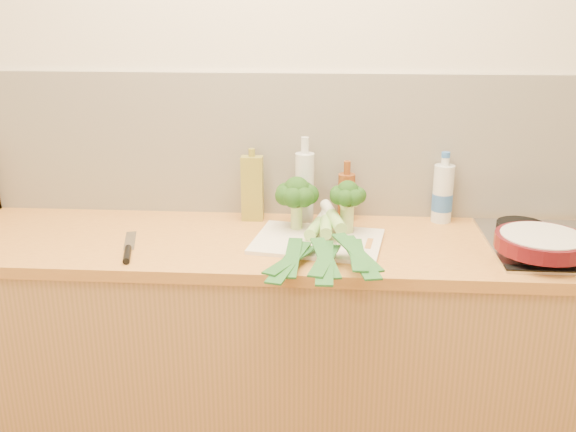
% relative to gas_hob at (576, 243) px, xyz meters
% --- Properties ---
extents(room_shell, '(3.50, 3.50, 3.50)m').
position_rel_gas_hob_xyz_m(room_shell, '(-1.02, 0.29, 0.26)').
color(room_shell, beige).
rests_on(room_shell, ground).
extents(counter, '(3.20, 0.62, 0.90)m').
position_rel_gas_hob_xyz_m(counter, '(-1.02, 0.00, -0.46)').
color(counter, '#B37E4A').
rests_on(counter, ground).
extents(gas_hob, '(0.58, 0.50, 0.04)m').
position_rel_gas_hob_xyz_m(gas_hob, '(0.00, 0.00, 0.00)').
color(gas_hob, silver).
rests_on(gas_hob, counter).
extents(chopping_board, '(0.47, 0.38, 0.01)m').
position_rel_gas_hob_xyz_m(chopping_board, '(-0.87, -0.02, -0.01)').
color(chopping_board, white).
rests_on(chopping_board, counter).
extents(broccoli_left, '(0.15, 0.16, 0.19)m').
position_rel_gas_hob_xyz_m(broccoli_left, '(-0.95, 0.09, 0.13)').
color(broccoli_left, '#ABC573').
rests_on(broccoli_left, chopping_board).
extents(broccoli_right, '(0.13, 0.13, 0.19)m').
position_rel_gas_hob_xyz_m(broccoli_right, '(-0.77, 0.06, 0.13)').
color(broccoli_right, '#ABC573').
rests_on(broccoli_right, chopping_board).
extents(leek_front, '(0.20, 0.66, 0.04)m').
position_rel_gas_hob_xyz_m(leek_front, '(-0.90, -0.05, 0.02)').
color(leek_front, white).
rests_on(leek_front, chopping_board).
extents(leek_mid, '(0.10, 0.68, 0.04)m').
position_rel_gas_hob_xyz_m(leek_mid, '(-0.84, -0.08, 0.04)').
color(leek_mid, white).
rests_on(leek_mid, chopping_board).
extents(leek_back, '(0.20, 0.68, 0.04)m').
position_rel_gas_hob_xyz_m(leek_back, '(-0.79, -0.07, 0.06)').
color(leek_back, white).
rests_on(leek_back, chopping_board).
extents(chefs_knife, '(0.10, 0.30, 0.02)m').
position_rel_gas_hob_xyz_m(chefs_knife, '(-1.49, -0.16, -0.01)').
color(chefs_knife, silver).
rests_on(chefs_knife, counter).
extents(skillet, '(0.43, 0.29, 0.05)m').
position_rel_gas_hob_xyz_m(skillet, '(-0.15, -0.13, 0.05)').
color(skillet, '#530D14').
rests_on(skillet, gas_hob).
extents(oil_tin, '(0.08, 0.05, 0.28)m').
position_rel_gas_hob_xyz_m(oil_tin, '(-1.12, 0.21, 0.11)').
color(oil_tin, olive).
rests_on(oil_tin, counter).
extents(glass_bottle, '(0.07, 0.07, 0.32)m').
position_rel_gas_hob_xyz_m(glass_bottle, '(-0.93, 0.19, 0.12)').
color(glass_bottle, silver).
rests_on(glass_bottle, counter).
extents(amber_bottle, '(0.06, 0.06, 0.23)m').
position_rel_gas_hob_xyz_m(amber_bottle, '(-0.77, 0.23, 0.08)').
color(amber_bottle, brown).
rests_on(amber_bottle, counter).
extents(water_bottle, '(0.08, 0.08, 0.25)m').
position_rel_gas_hob_xyz_m(water_bottle, '(-0.41, 0.24, 0.09)').
color(water_bottle, silver).
rests_on(water_bottle, counter).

